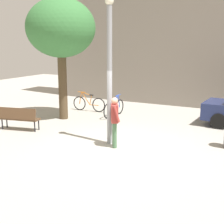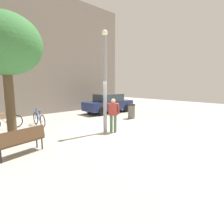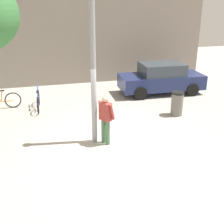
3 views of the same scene
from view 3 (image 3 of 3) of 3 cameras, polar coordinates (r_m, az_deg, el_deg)
ground_plane at (r=9.69m, az=-0.23°, el=-6.20°), size 36.00×36.00×0.00m
lamppost at (r=8.96m, az=-3.77°, el=9.26°), size 0.28×0.28×4.82m
person_by_lamppost at (r=9.29m, az=-1.29°, el=-0.91°), size 0.50×0.62×1.67m
bicycle_blue at (r=12.97m, az=-14.44°, el=2.24°), size 0.15×1.81×0.97m
parked_car_navy at (r=14.86m, az=9.74°, el=6.60°), size 4.27×1.97×1.55m
trash_bin at (r=12.12m, az=12.79°, el=1.65°), size 0.51×0.51×1.00m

